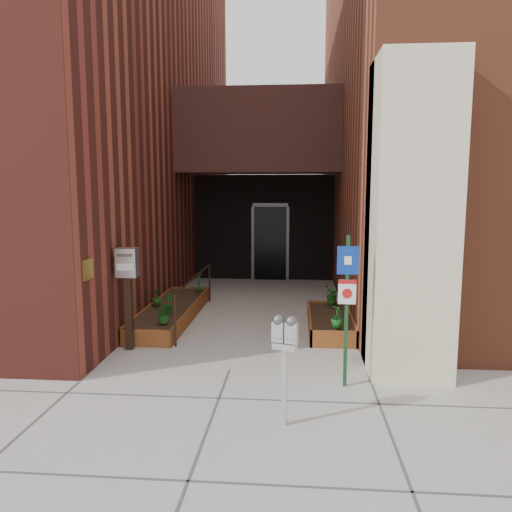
# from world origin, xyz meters

# --- Properties ---
(ground) EXTENTS (80.00, 80.00, 0.00)m
(ground) POSITION_xyz_m (0.00, 0.00, 0.00)
(ground) COLOR #9E9991
(ground) RESTS_ON ground
(architecture) EXTENTS (20.00, 14.60, 10.00)m
(architecture) POSITION_xyz_m (-0.18, 6.89, 4.98)
(architecture) COLOR maroon
(architecture) RESTS_ON ground
(planter_left) EXTENTS (0.90, 3.60, 0.30)m
(planter_left) POSITION_xyz_m (-1.55, 2.70, 0.13)
(planter_left) COLOR brown
(planter_left) RESTS_ON ground
(planter_right) EXTENTS (0.80, 2.20, 0.30)m
(planter_right) POSITION_xyz_m (1.60, 2.20, 0.13)
(planter_right) COLOR brown
(planter_right) RESTS_ON ground
(handrail) EXTENTS (0.04, 3.34, 0.90)m
(handrail) POSITION_xyz_m (-1.05, 2.65, 0.75)
(handrail) COLOR black
(handrail) RESTS_ON ground
(parking_meter) EXTENTS (0.30, 0.17, 1.27)m
(parking_meter) POSITION_xyz_m (0.84, -1.63, 0.98)
(parking_meter) COLOR #B4B4B7
(parking_meter) RESTS_ON ground
(sign_post) EXTENTS (0.28, 0.07, 2.04)m
(sign_post) POSITION_xyz_m (1.63, -0.47, 1.25)
(sign_post) COLOR #163E1D
(sign_post) RESTS_ON ground
(payment_dropbox) EXTENTS (0.34, 0.27, 1.68)m
(payment_dropbox) POSITION_xyz_m (-1.76, 0.80, 1.21)
(payment_dropbox) COLOR black
(payment_dropbox) RESTS_ON ground
(shrub_left_a) EXTENTS (0.36, 0.36, 0.35)m
(shrub_left_a) POSITION_xyz_m (-1.33, 1.37, 0.47)
(shrub_left_a) COLOR #18551B
(shrub_left_a) RESTS_ON planter_left
(shrub_left_b) EXTENTS (0.26, 0.26, 0.37)m
(shrub_left_b) POSITION_xyz_m (-1.44, 2.05, 0.48)
(shrub_left_b) COLOR #164E17
(shrub_left_b) RESTS_ON planter_left
(shrub_left_c) EXTENTS (0.25, 0.25, 0.33)m
(shrub_left_c) POSITION_xyz_m (-1.84, 2.66, 0.46)
(shrub_left_c) COLOR #234F16
(shrub_left_c) RESTS_ON planter_left
(shrub_left_d) EXTENTS (0.27, 0.27, 0.40)m
(shrub_left_d) POSITION_xyz_m (-1.25, 4.01, 0.50)
(shrub_left_d) COLOR #1C6321
(shrub_left_d) RESTS_ON planter_left
(shrub_right_a) EXTENTS (0.21, 0.21, 0.38)m
(shrub_right_a) POSITION_xyz_m (1.66, 1.30, 0.49)
(shrub_right_a) COLOR #17511A
(shrub_right_a) RESTS_ON planter_right
(shrub_right_b) EXTENTS (0.26, 0.26, 0.36)m
(shrub_right_b) POSITION_xyz_m (1.68, 2.85, 0.48)
(shrub_right_b) COLOR #1F5C1A
(shrub_right_b) RESTS_ON planter_right
(shrub_right_c) EXTENTS (0.43, 0.43, 0.36)m
(shrub_right_c) POSITION_xyz_m (1.68, 3.10, 0.48)
(shrub_right_c) COLOR #1B601C
(shrub_right_c) RESTS_ON planter_right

